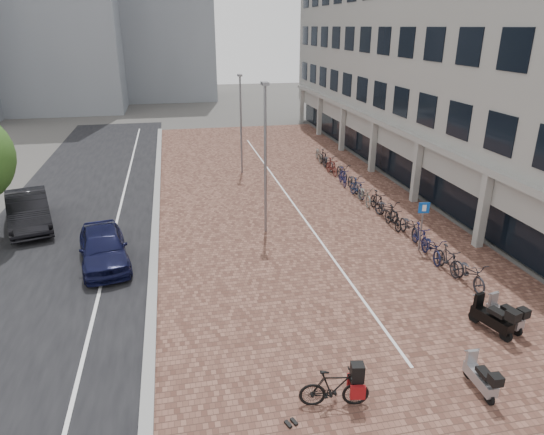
{
  "coord_description": "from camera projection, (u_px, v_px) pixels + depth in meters",
  "views": [
    {
      "loc": [
        -3.94,
        -13.13,
        9.03
      ],
      "look_at": [
        0.0,
        6.0,
        1.3
      ],
      "focal_mm": 32.0,
      "sensor_mm": 36.0,
      "label": 1
    }
  ],
  "objects": [
    {
      "name": "lamp_near",
      "position": [
        265.0,
        162.0,
        21.58
      ],
      "size": [
        0.12,
        0.12,
        6.79
      ],
      "primitive_type": "cylinder",
      "color": "gray",
      "rests_on": "ground"
    },
    {
      "name": "ground",
      "position": [
        309.0,
        319.0,
        16.02
      ],
      "size": [
        140.0,
        140.0,
        0.0
      ],
      "primitive_type": "plane",
      "color": "#474442",
      "rests_on": "ground"
    },
    {
      "name": "office_building",
      "position": [
        445.0,
        36.0,
        29.92
      ],
      "size": [
        8.4,
        40.0,
        15.0
      ],
      "color": "gray",
      "rests_on": "ground"
    },
    {
      "name": "car_dark",
      "position": [
        28.0,
        210.0,
        23.12
      ],
      "size": [
        3.12,
        5.41,
        1.69
      ],
      "primitive_type": "imported",
      "rotation": [
        0.0,
        0.0,
        0.28
      ],
      "color": "black",
      "rests_on": "ground"
    },
    {
      "name": "scooter_front",
      "position": [
        505.0,
        313.0,
        15.43
      ],
      "size": [
        0.79,
        1.54,
        1.01
      ],
      "primitive_type": null,
      "rotation": [
        0.0,
        0.0,
        0.24
      ],
      "color": "gray",
      "rests_on": "ground"
    },
    {
      "name": "car_navy",
      "position": [
        103.0,
        247.0,
        19.46
      ],
      "size": [
        2.58,
        4.74,
        1.53
      ],
      "primitive_type": "imported",
      "rotation": [
        0.0,
        0.0,
        0.18
      ],
      "color": "black",
      "rests_on": "ground"
    },
    {
      "name": "curb",
      "position": [
        156.0,
        206.0,
        25.96
      ],
      "size": [
        0.35,
        42.0,
        0.14
      ],
      "primitive_type": "cube",
      "color": "gray",
      "rests_on": "ground"
    },
    {
      "name": "parking_line",
      "position": [
        289.0,
        197.0,
        27.35
      ],
      "size": [
        0.1,
        30.0,
        0.0
      ],
      "primitive_type": "cube",
      "color": "white",
      "rests_on": "plaza_brick"
    },
    {
      "name": "plaza_brick",
      "position": [
        285.0,
        198.0,
        27.32
      ],
      "size": [
        14.5,
        42.0,
        0.04
      ],
      "primitive_type": "cube",
      "color": "brown",
      "rests_on": "ground"
    },
    {
      "name": "bike_row",
      "position": [
        368.0,
        194.0,
        26.28
      ],
      "size": [
        1.2,
        20.41,
        1.05
      ],
      "color": "black",
      "rests_on": "ground"
    },
    {
      "name": "hero_bike",
      "position": [
        334.0,
        388.0,
        12.18
      ],
      "size": [
        1.85,
        0.81,
        1.27
      ],
      "rotation": [
        0.0,
        0.0,
        1.4
      ],
      "color": "black",
      "rests_on": "ground"
    },
    {
      "name": "lane_line",
      "position": [
        120.0,
        209.0,
        25.63
      ],
      "size": [
        0.12,
        44.0,
        0.0
      ],
      "primitive_type": "cube",
      "color": "white",
      "rests_on": "street_asphalt"
    },
    {
      "name": "street_asphalt",
      "position": [
        80.0,
        212.0,
        25.26
      ],
      "size": [
        8.0,
        50.0,
        0.03
      ],
      "primitive_type": "cube",
      "color": "black",
      "rests_on": "ground"
    },
    {
      "name": "scooter_mid",
      "position": [
        492.0,
        317.0,
        15.16
      ],
      "size": [
        0.96,
        1.72,
        1.13
      ],
      "primitive_type": null,
      "rotation": [
        0.0,
        0.0,
        0.29
      ],
      "color": "black",
      "rests_on": "ground"
    },
    {
      "name": "scooter_back",
      "position": [
        481.0,
        376.0,
        12.7
      ],
      "size": [
        0.48,
        1.41,
        0.96
      ],
      "primitive_type": null,
      "rotation": [
        0.0,
        0.0,
        -0.03
      ],
      "color": "#95969A",
      "rests_on": "ground"
    },
    {
      "name": "shoes",
      "position": [
        291.0,
        424.0,
        11.74
      ],
      "size": [
        0.39,
        0.36,
        0.08
      ],
      "primitive_type": null,
      "rotation": [
        0.0,
        0.0,
        0.36
      ],
      "color": "black",
      "rests_on": "ground"
    },
    {
      "name": "parking_sign",
      "position": [
        422.0,
        219.0,
        20.35
      ],
      "size": [
        0.46,
        0.12,
        2.22
      ],
      "rotation": [
        0.0,
        0.0,
        -0.16
      ],
      "color": "slate",
      "rests_on": "ground"
    },
    {
      "name": "lamp_far",
      "position": [
        241.0,
        126.0,
        30.84
      ],
      "size": [
        0.12,
        0.12,
        6.23
      ],
      "primitive_type": "cylinder",
      "color": "slate",
      "rests_on": "ground"
    }
  ]
}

